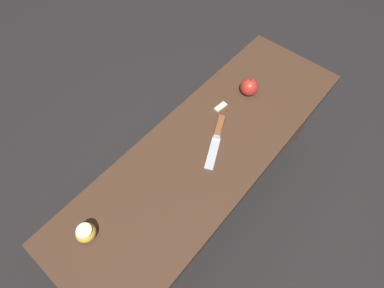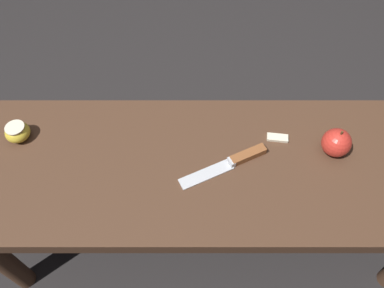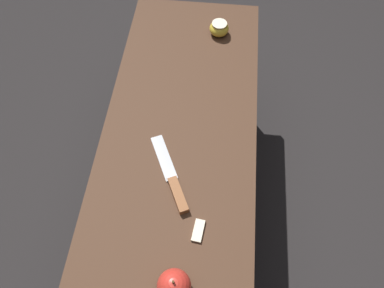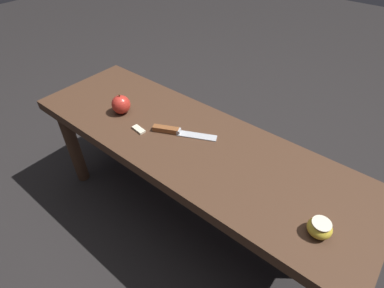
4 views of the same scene
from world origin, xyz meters
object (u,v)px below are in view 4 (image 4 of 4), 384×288
at_px(wooden_bench, 189,153).
at_px(knife, 175,131).
at_px(apple_whole, 121,104).
at_px(apple_cut, 320,228).

distance_m(wooden_bench, knife, 0.10).
distance_m(wooden_bench, apple_whole, 0.33).
distance_m(knife, apple_cut, 0.57).
distance_m(wooden_bench, apple_cut, 0.52).
bearing_deg(apple_whole, apple_cut, 176.96).
relative_size(knife, apple_whole, 2.73).
bearing_deg(wooden_bench, knife, 5.74).
relative_size(knife, apple_cut, 3.55).
height_order(knife, apple_cut, apple_cut).
distance_m(apple_whole, apple_cut, 0.82).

